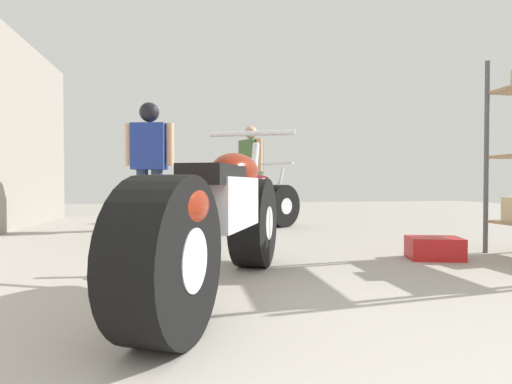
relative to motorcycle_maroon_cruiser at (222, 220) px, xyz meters
name	(u,v)px	position (x,y,z in m)	size (l,w,h in m)	color
ground_plane	(240,248)	(0.30, 1.55, -0.42)	(18.13, 18.13, 0.00)	#9E998E
motorcycle_maroon_cruiser	(222,220)	(0.00, 0.00, 0.00)	(1.07, 2.06, 1.00)	black
motorcycle_black_naked	(244,202)	(0.54, 2.92, -0.04)	(1.74, 1.33, 0.92)	black
mechanic_in_blue	(251,167)	(0.89, 4.55, 0.49)	(0.39, 0.62, 1.60)	#2D3851
mechanic_with_helmet	(149,154)	(-0.68, 3.32, 0.61)	(0.67, 0.33, 1.71)	#2D3851
red_toolbox	(434,248)	(1.81, 0.75, -0.32)	(0.41, 0.28, 0.18)	#B21919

